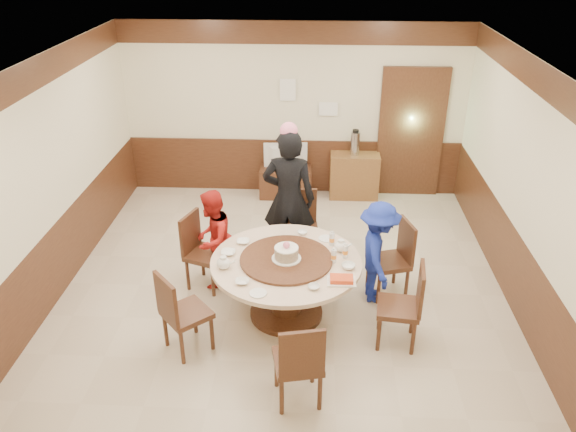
# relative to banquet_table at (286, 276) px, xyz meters

# --- Properties ---
(room) EXTENTS (6.00, 6.04, 2.84)m
(room) POSITION_rel_banquet_table_xyz_m (-0.05, 0.52, 0.55)
(room) COLOR beige
(room) RESTS_ON ground
(banquet_table) EXTENTS (1.70, 1.70, 0.78)m
(banquet_table) POSITION_rel_banquet_table_xyz_m (0.00, 0.00, 0.00)
(banquet_table) COLOR #432415
(banquet_table) RESTS_ON ground
(chair_0) EXTENTS (0.55, 0.55, 0.97)m
(chair_0) POSITION_rel_banquet_table_xyz_m (1.24, 0.51, -0.23)
(chair_0) COLOR #432415
(chair_0) RESTS_ON ground
(chair_1) EXTENTS (0.47, 0.48, 0.97)m
(chair_1) POSITION_rel_banquet_table_xyz_m (0.14, 1.24, -0.23)
(chair_1) COLOR #432415
(chair_1) RESTS_ON ground
(chair_2) EXTENTS (0.57, 0.56, 0.97)m
(chair_2) POSITION_rel_banquet_table_xyz_m (-1.04, 0.56, -0.23)
(chair_2) COLOR #432415
(chair_2) RESTS_ON ground
(chair_3) EXTENTS (0.62, 0.62, 0.97)m
(chair_3) POSITION_rel_banquet_table_xyz_m (-1.03, -0.64, -0.23)
(chair_3) COLOR #432415
(chair_3) RESTS_ON ground
(chair_4) EXTENTS (0.52, 0.53, 0.97)m
(chair_4) POSITION_rel_banquet_table_xyz_m (0.18, -1.32, -0.23)
(chair_4) COLOR #432415
(chair_4) RESTS_ON ground
(chair_5) EXTENTS (0.50, 0.49, 0.97)m
(chair_5) POSITION_rel_banquet_table_xyz_m (1.24, -0.42, -0.23)
(chair_5) COLOR #432415
(chair_5) RESTS_ON ground
(person_standing) EXTENTS (0.72, 0.50, 1.87)m
(person_standing) POSITION_rel_banquet_table_xyz_m (-0.03, 1.19, 0.40)
(person_standing) COLOR black
(person_standing) RESTS_ON ground
(person_red) EXTENTS (0.60, 0.71, 1.27)m
(person_red) POSITION_rel_banquet_table_xyz_m (-0.94, 0.62, 0.10)
(person_red) COLOR #B41C18
(person_red) RESTS_ON ground
(person_blue) EXTENTS (0.53, 0.86, 1.29)m
(person_blue) POSITION_rel_banquet_table_xyz_m (1.06, 0.39, 0.11)
(person_blue) COLOR navy
(person_blue) RESTS_ON ground
(birthday_cake) EXTENTS (0.33, 0.33, 0.22)m
(birthday_cake) POSITION_rel_banquet_table_xyz_m (0.00, -0.02, 0.32)
(birthday_cake) COLOR white
(birthday_cake) RESTS_ON banquet_table
(teapot_left) EXTENTS (0.17, 0.15, 0.13)m
(teapot_left) POSITION_rel_banquet_table_xyz_m (-0.67, -0.19, 0.28)
(teapot_left) COLOR white
(teapot_left) RESTS_ON banquet_table
(teapot_right) EXTENTS (0.17, 0.15, 0.13)m
(teapot_right) POSITION_rel_banquet_table_xyz_m (0.61, 0.24, 0.28)
(teapot_right) COLOR white
(teapot_right) RESTS_ON banquet_table
(bowl_0) EXTENTS (0.15, 0.15, 0.04)m
(bowl_0) POSITION_rel_banquet_table_xyz_m (-0.53, 0.36, 0.24)
(bowl_0) COLOR white
(bowl_0) RESTS_ON banquet_table
(bowl_1) EXTENTS (0.12, 0.12, 0.04)m
(bowl_1) POSITION_rel_banquet_table_xyz_m (0.31, -0.53, 0.24)
(bowl_1) COLOR white
(bowl_1) RESTS_ON banquet_table
(bowl_2) EXTENTS (0.14, 0.14, 0.04)m
(bowl_2) POSITION_rel_banquet_table_xyz_m (-0.43, -0.47, 0.23)
(bowl_2) COLOR white
(bowl_2) RESTS_ON banquet_table
(bowl_3) EXTENTS (0.15, 0.15, 0.05)m
(bowl_3) POSITION_rel_banquet_table_xyz_m (0.69, -0.12, 0.24)
(bowl_3) COLOR white
(bowl_3) RESTS_ON banquet_table
(bowl_4) EXTENTS (0.16, 0.16, 0.04)m
(bowl_4) POSITION_rel_banquet_table_xyz_m (-0.67, 0.10, 0.24)
(bowl_4) COLOR white
(bowl_4) RESTS_ON banquet_table
(bowl_5) EXTENTS (0.12, 0.12, 0.04)m
(bowl_5) POSITION_rel_banquet_table_xyz_m (0.16, 0.61, 0.24)
(bowl_5) COLOR white
(bowl_5) RESTS_ON banquet_table
(saucer_near) EXTENTS (0.18, 0.18, 0.01)m
(saucer_near) POSITION_rel_banquet_table_xyz_m (-0.25, -0.65, 0.22)
(saucer_near) COLOR white
(saucer_near) RESTS_ON banquet_table
(saucer_far) EXTENTS (0.18, 0.18, 0.01)m
(saucer_far) POSITION_rel_banquet_table_xyz_m (0.45, 0.50, 0.22)
(saucer_far) COLOR white
(saucer_far) RESTS_ON banquet_table
(shrimp_platter) EXTENTS (0.30, 0.20, 0.06)m
(shrimp_platter) POSITION_rel_banquet_table_xyz_m (0.60, -0.40, 0.24)
(shrimp_platter) COLOR white
(shrimp_platter) RESTS_ON banquet_table
(bottle_0) EXTENTS (0.06, 0.06, 0.16)m
(bottle_0) POSITION_rel_banquet_table_xyz_m (0.53, -0.01, 0.30)
(bottle_0) COLOR white
(bottle_0) RESTS_ON banquet_table
(bottle_1) EXTENTS (0.06, 0.06, 0.16)m
(bottle_1) POSITION_rel_banquet_table_xyz_m (0.66, 0.09, 0.30)
(bottle_1) COLOR white
(bottle_1) RESTS_ON banquet_table
(bottle_2) EXTENTS (0.06, 0.06, 0.16)m
(bottle_2) POSITION_rel_banquet_table_xyz_m (0.51, 0.36, 0.30)
(bottle_2) COLOR white
(bottle_2) RESTS_ON banquet_table
(tv_stand) EXTENTS (0.85, 0.45, 0.50)m
(tv_stand) POSITION_rel_banquet_table_xyz_m (-0.19, 3.26, -0.28)
(tv_stand) COLOR #432415
(tv_stand) RESTS_ON ground
(television) EXTENTS (0.72, 0.15, 0.41)m
(television) POSITION_rel_banquet_table_xyz_m (-0.19, 3.26, 0.17)
(television) COLOR gray
(television) RESTS_ON tv_stand
(side_cabinet) EXTENTS (0.80, 0.40, 0.75)m
(side_cabinet) POSITION_rel_banquet_table_xyz_m (0.95, 3.29, -0.16)
(side_cabinet) COLOR brown
(side_cabinet) RESTS_ON ground
(thermos) EXTENTS (0.15, 0.15, 0.38)m
(thermos) POSITION_rel_banquet_table_xyz_m (0.93, 3.29, 0.41)
(thermos) COLOR silver
(thermos) RESTS_ON side_cabinet
(notice_left) EXTENTS (0.25, 0.00, 0.35)m
(notice_left) POSITION_rel_banquet_table_xyz_m (-0.16, 3.46, 1.22)
(notice_left) COLOR white
(notice_left) RESTS_ON room
(notice_right) EXTENTS (0.30, 0.00, 0.22)m
(notice_right) POSITION_rel_banquet_table_xyz_m (0.49, 3.46, 0.92)
(notice_right) COLOR white
(notice_right) RESTS_ON room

